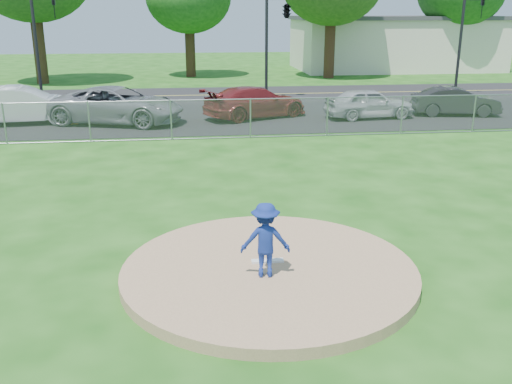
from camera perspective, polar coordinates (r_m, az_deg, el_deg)
ground at (r=20.03m, az=-2.77°, el=4.15°), size 120.00×120.00×0.00m
pitchers_mound at (r=10.57m, az=1.32°, el=-7.93°), size 5.40×5.40×0.20m
pitching_rubber at (r=10.70m, az=1.17°, el=-6.90°), size 0.60×0.15×0.04m
chain_link_fence at (r=21.83m, az=-3.19°, el=7.28°), size 40.00×0.06×1.50m
parking_lot at (r=26.38m, az=-3.83°, el=7.42°), size 50.00×8.00×0.01m
street at (r=33.78m, az=-4.57°, el=9.65°), size 60.00×7.00×0.01m
commercial_building at (r=50.58m, az=13.63°, el=14.32°), size 16.40×9.40×4.30m
traffic_signal_left at (r=32.31m, az=-20.77°, el=14.23°), size 1.28×0.20×5.60m
traffic_signal_center at (r=31.89m, az=2.88°, el=17.52°), size 1.42×2.48×5.60m
traffic_signal_right at (r=35.13m, az=20.16°, el=14.48°), size 1.28×0.20×5.60m
pitcher at (r=9.92m, az=0.94°, el=-4.82°), size 0.91×0.58×1.35m
traffic_cone at (r=26.01m, az=-17.79°, el=7.28°), size 0.36×0.36×0.70m
parked_car_white at (r=26.73m, az=-22.23°, el=8.05°), size 5.01×2.26×1.60m
parked_car_gray at (r=25.57m, az=-13.69°, el=8.44°), size 6.20×4.20×1.58m
parked_car_darkred at (r=26.24m, az=-0.06°, el=8.98°), size 5.26×3.83×1.42m
parked_car_pearl at (r=26.62m, az=11.24°, el=8.71°), size 4.13×2.00×1.36m
parked_car_charcoal at (r=28.45m, az=19.33°, el=8.56°), size 4.12×2.01×1.30m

